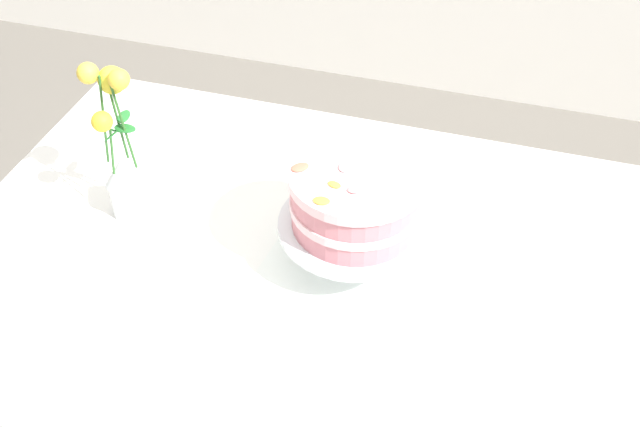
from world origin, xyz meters
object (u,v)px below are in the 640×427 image
cake_stand (354,229)px  layer_cake (356,198)px  dining_table (296,297)px  flower_vase (122,158)px

cake_stand → layer_cake: layer_cake is taller
layer_cake → dining_table: bearing=-155.2°
cake_stand → flower_vase: size_ratio=0.83×
cake_stand → flower_vase: (-0.48, 0.01, 0.06)m
dining_table → cake_stand: (0.10, 0.05, 0.17)m
layer_cake → cake_stand: bearing=45.4°
dining_table → cake_stand: bearing=24.8°
dining_table → cake_stand: cake_stand is taller
dining_table → flower_vase: (-0.38, 0.06, 0.23)m
dining_table → flower_vase: flower_vase is taller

